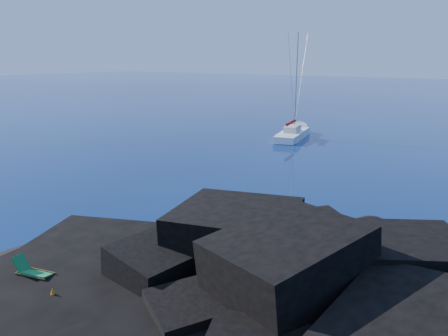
# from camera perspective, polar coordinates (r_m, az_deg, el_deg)

# --- Properties ---
(headland) EXTENTS (24.00, 24.00, 3.60)m
(headland) POSITION_cam_1_polar(r_m,az_deg,el_deg) (16.18, 4.90, -20.19)
(headland) COLOR black
(headland) RESTS_ON ground
(beach) EXTENTS (9.08, 6.86, 0.70)m
(beach) POSITION_cam_1_polar(r_m,az_deg,el_deg) (19.76, -21.89, -14.40)
(beach) COLOR black
(beach) RESTS_ON ground
(surf_foam) EXTENTS (10.00, 8.00, 0.06)m
(surf_foam) POSITION_cam_1_polar(r_m,az_deg,el_deg) (21.89, -11.24, -10.70)
(surf_foam) COLOR white
(surf_foam) RESTS_ON ground
(sailboat) EXTENTS (4.69, 11.63, 11.94)m
(sailboat) POSITION_cam_1_polar(r_m,az_deg,el_deg) (51.51, 9.00, 3.91)
(sailboat) COLOR white
(sailboat) RESTS_ON ground
(deck_chair) EXTENTS (1.69, 1.04, 1.08)m
(deck_chair) POSITION_cam_1_polar(r_m,az_deg,el_deg) (19.55, -23.48, -11.95)
(deck_chair) COLOR #1B7B3A
(deck_chair) RESTS_ON beach
(towel) EXTENTS (1.90, 1.53, 0.05)m
(towel) POSITION_cam_1_polar(r_m,az_deg,el_deg) (19.66, -25.89, -13.76)
(towel) COLOR silver
(towel) RESTS_ON beach
(sunbather) EXTENTS (1.63, 1.14, 0.23)m
(sunbather) POSITION_cam_1_polar(r_m,az_deg,el_deg) (19.60, -25.93, -13.41)
(sunbather) COLOR tan
(sunbather) RESTS_ON towel
(marker_cone) EXTENTS (0.43, 0.43, 0.53)m
(marker_cone) POSITION_cam_1_polar(r_m,az_deg,el_deg) (17.97, -21.45, -15.12)
(marker_cone) COLOR orange
(marker_cone) RESTS_ON beach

